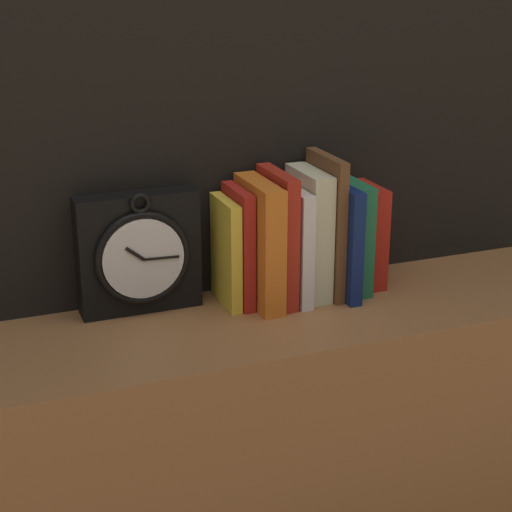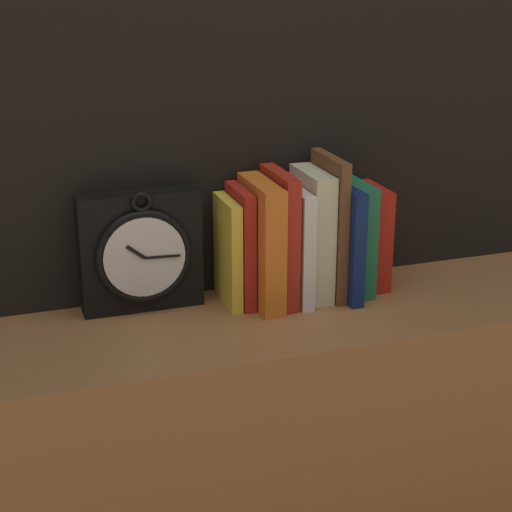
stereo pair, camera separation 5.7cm
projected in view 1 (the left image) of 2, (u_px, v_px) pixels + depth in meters
bookshelf at (256, 500)px, 1.58m from camera, size 1.29×0.30×0.73m
clock at (139, 253)px, 1.46m from camera, size 0.21×0.06×0.22m
book_slot0_yellow at (226, 252)px, 1.49m from camera, size 0.02×0.11×0.19m
book_slot1_red at (237, 247)px, 1.49m from camera, size 0.02×0.12×0.21m
book_slot2_orange at (260, 244)px, 1.49m from camera, size 0.04×0.15×0.22m
book_slot3_red at (277, 237)px, 1.50m from camera, size 0.02×0.14×0.24m
book_slot4_white at (292, 243)px, 1.52m from camera, size 0.02×0.14×0.21m
book_slot5_cream at (309, 233)px, 1.53m from camera, size 0.04×0.13×0.23m
book_slot6_brown at (325, 225)px, 1.53m from camera, size 0.02×0.14×0.26m
book_slot7_navy at (338, 239)px, 1.54m from camera, size 0.02×0.16×0.21m
book_slot8_green at (350, 235)px, 1.56m from camera, size 0.03×0.13×0.20m
book_slot9_red at (366, 235)px, 1.59m from camera, size 0.04×0.11×0.19m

